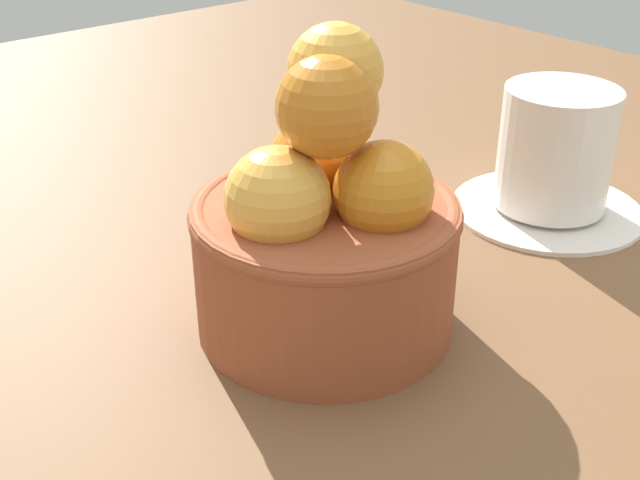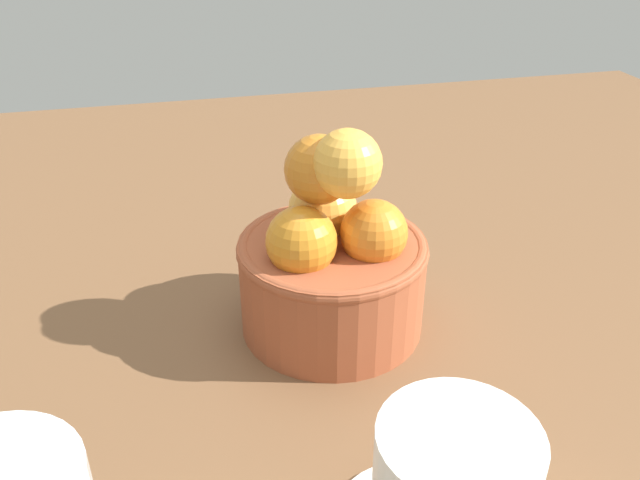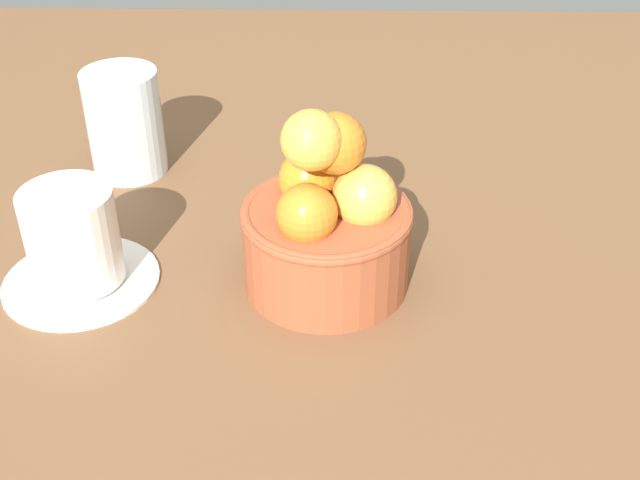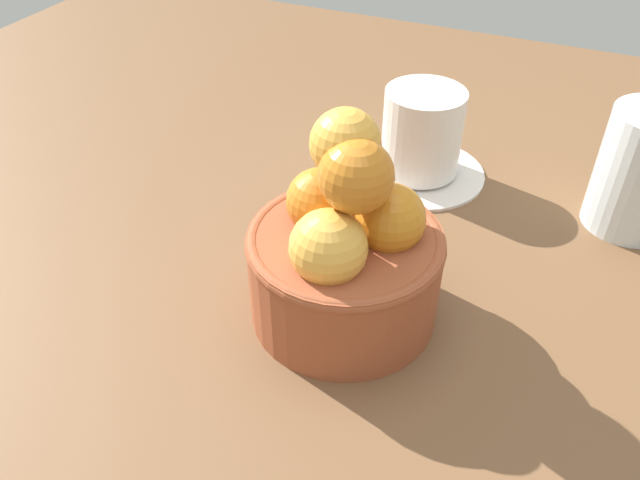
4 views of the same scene
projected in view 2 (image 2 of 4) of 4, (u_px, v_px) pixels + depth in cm
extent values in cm
cube|color=brown|center=(331.00, 342.00, 48.71)|extent=(130.27, 115.59, 3.42)
cylinder|color=#9E4C2D|center=(332.00, 284.00, 46.19)|extent=(13.09, 13.09, 6.89)
torus|color=#9E4C2D|center=(332.00, 247.00, 44.70)|extent=(13.29, 13.29, 1.00)
sphere|color=#F4B347|center=(322.00, 209.00, 46.34)|extent=(4.93, 4.93, 4.93)
sphere|color=orange|center=(301.00, 242.00, 42.20)|extent=(4.74, 4.74, 4.74)
sphere|color=orange|center=(374.00, 233.00, 43.23)|extent=(4.56, 4.56, 4.56)
sphere|color=orange|center=(319.00, 169.00, 42.30)|extent=(4.64, 4.64, 4.64)
sphere|color=#F5AE41|center=(347.00, 164.00, 40.67)|extent=(4.48, 4.48, 4.48)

